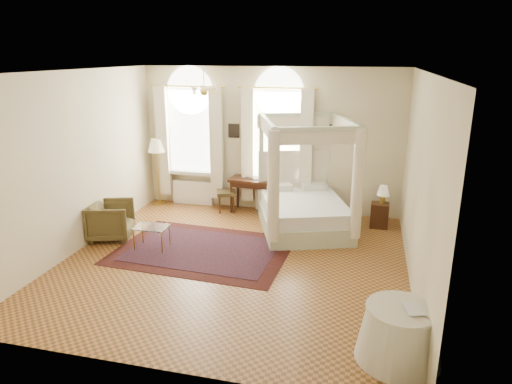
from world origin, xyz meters
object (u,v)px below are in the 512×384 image
Objects in this scene: coffee_table at (151,229)px; side_table at (399,334)px; armchair at (111,220)px; writing_desk at (253,183)px; nightstand at (379,215)px; stool at (226,194)px; floor_lamp at (157,149)px; canopy_bed at (304,206)px.

side_table is (4.38, -2.32, -0.05)m from coffee_table.
coffee_table is at bearing 152.07° from side_table.
armchair is 0.81× the size of side_table.
writing_desk is at bearing 61.25° from coffee_table.
writing_desk is at bearing 173.70° from nightstand.
stool is 2.01m from floor_lamp.
floor_lamp reaches higher than armchair.
canopy_bed is 2.08m from stool.
coffee_table is at bearing -121.92° from armchair.
stool is 0.53× the size of side_table.
writing_desk is 0.69m from stool.
canopy_bed reaches higher than coffee_table.
side_table is (5.40, -2.59, -0.03)m from armchair.
canopy_bed is at bearing -86.82° from armchair.
writing_desk is 1.34× the size of armchair.
writing_desk reaches higher than armchair.
floor_lamp is 1.58× the size of side_table.
floor_lamp is (0.00, 2.22, 1.01)m from armchair.
stool is (-3.48, 0.21, 0.14)m from nightstand.
nightstand is at bearing 19.38° from canopy_bed.
canopy_bed is 4.90× the size of nightstand.
canopy_bed is at bearing -160.62° from nightstand.
writing_desk reaches higher than stool.
writing_desk is 0.69× the size of floor_lamp.
floor_lamp is (-5.24, 0.32, 1.12)m from nightstand.
side_table is at bearing -66.61° from canopy_bed.
armchair is (-2.38, -2.22, -0.31)m from writing_desk.
nightstand is 4.50m from side_table.
canopy_bed is 1.57m from writing_desk.
side_table is at bearing -27.93° from coffee_table.
floor_lamp reaches higher than nightstand.
canopy_bed is 3.13m from coffee_table.
nightstand reaches higher than stool.
nightstand is 0.33× the size of floor_lamp.
armchair is at bearing 165.18° from coffee_table.
side_table is at bearing -87.92° from nightstand.
writing_desk is at bearing 122.06° from side_table.
stool is 2.75m from armchair.
side_table is (1.71, -3.96, -0.19)m from canopy_bed.
canopy_bed is at bearing 113.39° from side_table.
armchair is 2.44m from floor_lamp.
canopy_bed is 4.31m from side_table.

